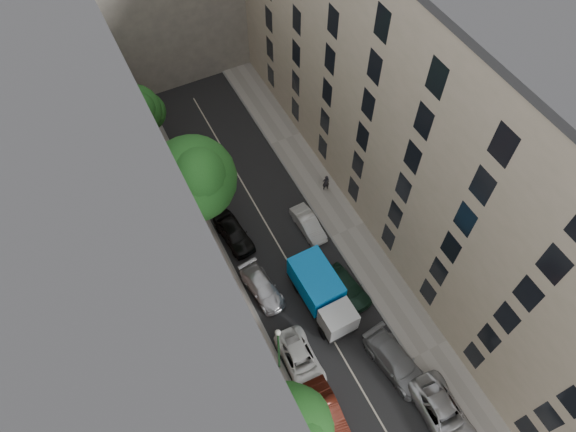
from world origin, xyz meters
TOP-DOWN VIEW (x-y plane):
  - ground at (0.00, 0.00)m, footprint 120.00×120.00m
  - road_surface at (0.00, 0.00)m, footprint 8.00×44.00m
  - sidewalk_left at (-5.50, 0.00)m, footprint 3.00×44.00m
  - sidewalk_right at (5.50, 0.00)m, footprint 3.00×44.00m
  - building_left at (-11.00, 0.00)m, footprint 8.00×44.00m
  - building_right at (11.00, 0.00)m, footprint 8.00×44.00m
  - tarp_truck at (0.60, -4.49)m, footprint 2.60×6.20m
  - car_left_1 at (-2.80, -11.40)m, footprint 1.60×4.23m
  - car_left_2 at (-2.80, -7.80)m, footprint 2.31×4.75m
  - car_left_3 at (-2.80, -1.75)m, footprint 2.29×4.57m
  - car_left_4 at (-2.80, 3.40)m, footprint 2.22×4.57m
  - car_left_5 at (-3.29, 10.47)m, footprint 1.84×4.56m
  - car_right_0 at (3.60, -15.00)m, footprint 2.74×5.52m
  - car_right_1 at (2.80, -10.80)m, footprint 2.78×5.41m
  - car_right_2 at (2.80, -4.59)m, footprint 2.26×4.29m
  - car_right_3 at (2.80, 1.60)m, footprint 1.50×3.91m
  - tree_mid at (-4.50, 4.87)m, footprint 6.25×6.11m
  - tree_far at (-5.95, 15.07)m, footprint 4.78×4.42m
  - lamp_post at (-4.20, -7.38)m, footprint 0.36×0.36m
  - pedestrian at (5.93, 4.38)m, footprint 0.67×0.52m

SIDE VIEW (x-z plane):
  - ground at x=0.00m, z-range 0.00..0.00m
  - road_surface at x=0.00m, z-range 0.00..0.02m
  - sidewalk_left at x=-5.50m, z-range 0.00..0.15m
  - sidewalk_right at x=5.50m, z-range 0.00..0.15m
  - car_right_3 at x=2.80m, z-range 0.00..1.27m
  - car_left_3 at x=-2.80m, z-range 0.00..1.27m
  - car_left_2 at x=-2.80m, z-range 0.00..1.30m
  - car_left_1 at x=-2.80m, z-range 0.00..1.38m
  - car_right_2 at x=2.80m, z-range 0.00..1.39m
  - car_left_5 at x=-3.29m, z-range 0.00..1.47m
  - car_right_1 at x=2.80m, z-range 0.00..1.50m
  - car_left_4 at x=-2.80m, z-range 0.00..1.50m
  - car_right_0 at x=3.60m, z-range 0.00..1.51m
  - pedestrian at x=5.93m, z-range 0.15..1.80m
  - tarp_truck at x=0.60m, z-range 0.14..2.99m
  - lamp_post at x=-4.20m, z-range 0.89..7.12m
  - tree_far at x=-5.95m, z-range 1.26..8.34m
  - tree_mid at x=-4.50m, z-range 1.70..11.54m
  - building_left at x=-11.00m, z-range 0.00..20.00m
  - building_right at x=11.00m, z-range 0.00..20.00m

